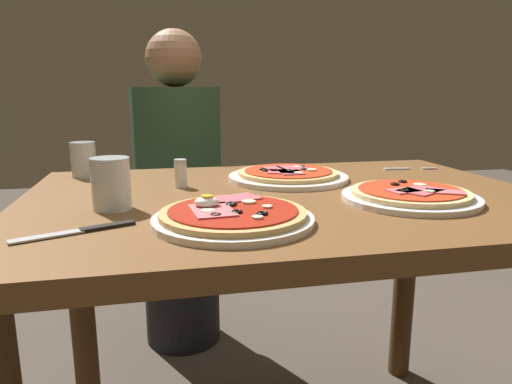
{
  "coord_description": "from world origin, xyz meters",
  "views": [
    {
      "loc": [
        -0.28,
        -0.97,
        0.97
      ],
      "look_at": [
        -0.09,
        -0.1,
        0.77
      ],
      "focal_mm": 32.41,
      "sensor_mm": 36.0,
      "label": 1
    }
  ],
  "objects_px": {
    "pizza_foreground": "(233,216)",
    "pizza_across_right": "(410,195)",
    "water_glass_far": "(84,162)",
    "knife": "(84,230)",
    "diner_person": "(179,201)",
    "fork": "(406,169)",
    "salt_shaker": "(181,174)",
    "pizza_across_left": "(288,175)",
    "water_glass_near": "(111,187)",
    "dining_table": "(287,245)"
  },
  "relations": [
    {
      "from": "pizza_across_right",
      "to": "salt_shaker",
      "type": "distance_m",
      "value": 0.52
    },
    {
      "from": "water_glass_near",
      "to": "pizza_foreground",
      "type": "bearing_deg",
      "value": -34.35
    },
    {
      "from": "water_glass_far",
      "to": "diner_person",
      "type": "height_order",
      "value": "diner_person"
    },
    {
      "from": "water_glass_far",
      "to": "fork",
      "type": "xyz_separation_m",
      "value": [
        0.9,
        -0.08,
        -0.04
      ]
    },
    {
      "from": "pizza_foreground",
      "to": "knife",
      "type": "bearing_deg",
      "value": 179.99
    },
    {
      "from": "pizza_foreground",
      "to": "pizza_across_right",
      "type": "bearing_deg",
      "value": 12.42
    },
    {
      "from": "pizza_across_right",
      "to": "water_glass_near",
      "type": "relative_size",
      "value": 2.8
    },
    {
      "from": "pizza_foreground",
      "to": "knife",
      "type": "distance_m",
      "value": 0.24
    },
    {
      "from": "pizza_across_left",
      "to": "water_glass_near",
      "type": "distance_m",
      "value": 0.47
    },
    {
      "from": "water_glass_near",
      "to": "diner_person",
      "type": "distance_m",
      "value": 0.85
    },
    {
      "from": "pizza_across_left",
      "to": "fork",
      "type": "bearing_deg",
      "value": 11.57
    },
    {
      "from": "knife",
      "to": "water_glass_far",
      "type": "bearing_deg",
      "value": 97.62
    },
    {
      "from": "fork",
      "to": "diner_person",
      "type": "distance_m",
      "value": 0.83
    },
    {
      "from": "pizza_across_right",
      "to": "water_glass_far",
      "type": "distance_m",
      "value": 0.83
    },
    {
      "from": "salt_shaker",
      "to": "diner_person",
      "type": "xyz_separation_m",
      "value": [
        0.02,
        0.62,
        -0.21
      ]
    },
    {
      "from": "dining_table",
      "to": "pizza_foreground",
      "type": "relative_size",
      "value": 4.09
    },
    {
      "from": "knife",
      "to": "pizza_foreground",
      "type": "bearing_deg",
      "value": -0.01
    },
    {
      "from": "water_glass_near",
      "to": "salt_shaker",
      "type": "height_order",
      "value": "water_glass_near"
    },
    {
      "from": "dining_table",
      "to": "fork",
      "type": "bearing_deg",
      "value": 28.87
    },
    {
      "from": "knife",
      "to": "diner_person",
      "type": "height_order",
      "value": "diner_person"
    },
    {
      "from": "pizza_foreground",
      "to": "water_glass_near",
      "type": "height_order",
      "value": "water_glass_near"
    },
    {
      "from": "water_glass_near",
      "to": "fork",
      "type": "height_order",
      "value": "water_glass_near"
    },
    {
      "from": "water_glass_far",
      "to": "diner_person",
      "type": "bearing_deg",
      "value": 58.35
    },
    {
      "from": "water_glass_near",
      "to": "knife",
      "type": "xyz_separation_m",
      "value": [
        -0.03,
        -0.14,
        -0.04
      ]
    },
    {
      "from": "diner_person",
      "to": "water_glass_near",
      "type": "bearing_deg",
      "value": 78.6
    },
    {
      "from": "knife",
      "to": "salt_shaker",
      "type": "bearing_deg",
      "value": 61.98
    },
    {
      "from": "water_glass_far",
      "to": "fork",
      "type": "relative_size",
      "value": 0.59
    },
    {
      "from": "dining_table",
      "to": "diner_person",
      "type": "bearing_deg",
      "value": 105.58
    },
    {
      "from": "pizza_foreground",
      "to": "diner_person",
      "type": "distance_m",
      "value": 0.97
    },
    {
      "from": "pizza_across_right",
      "to": "water_glass_near",
      "type": "bearing_deg",
      "value": 174.39
    },
    {
      "from": "salt_shaker",
      "to": "diner_person",
      "type": "relative_size",
      "value": 0.06
    },
    {
      "from": "salt_shaker",
      "to": "pizza_across_right",
      "type": "bearing_deg",
      "value": -27.75
    },
    {
      "from": "pizza_across_right",
      "to": "knife",
      "type": "bearing_deg",
      "value": -172.3
    },
    {
      "from": "pizza_foreground",
      "to": "knife",
      "type": "xyz_separation_m",
      "value": [
        -0.24,
        0.0,
        -0.01
      ]
    },
    {
      "from": "dining_table",
      "to": "water_glass_far",
      "type": "xyz_separation_m",
      "value": [
        -0.47,
        0.31,
        0.16
      ]
    },
    {
      "from": "dining_table",
      "to": "pizza_across_left",
      "type": "distance_m",
      "value": 0.21
    },
    {
      "from": "pizza_across_right",
      "to": "water_glass_far",
      "type": "bearing_deg",
      "value": 148.25
    },
    {
      "from": "water_glass_far",
      "to": "pizza_foreground",
      "type": "bearing_deg",
      "value": -58.91
    },
    {
      "from": "water_glass_near",
      "to": "knife",
      "type": "distance_m",
      "value": 0.15
    },
    {
      "from": "fork",
      "to": "diner_person",
      "type": "xyz_separation_m",
      "value": [
        -0.63,
        0.51,
        -0.18
      ]
    },
    {
      "from": "pizza_foreground",
      "to": "diner_person",
      "type": "height_order",
      "value": "diner_person"
    },
    {
      "from": "dining_table",
      "to": "knife",
      "type": "distance_m",
      "value": 0.47
    },
    {
      "from": "pizza_across_left",
      "to": "water_glass_near",
      "type": "height_order",
      "value": "water_glass_near"
    },
    {
      "from": "dining_table",
      "to": "salt_shaker",
      "type": "bearing_deg",
      "value": 152.34
    },
    {
      "from": "knife",
      "to": "pizza_across_right",
      "type": "bearing_deg",
      "value": 7.7
    },
    {
      "from": "pizza_across_right",
      "to": "diner_person",
      "type": "height_order",
      "value": "diner_person"
    },
    {
      "from": "knife",
      "to": "diner_person",
      "type": "distance_m",
      "value": 0.99
    },
    {
      "from": "pizza_foreground",
      "to": "diner_person",
      "type": "bearing_deg",
      "value": 92.95
    },
    {
      "from": "salt_shaker",
      "to": "water_glass_near",
      "type": "bearing_deg",
      "value": -127.71
    },
    {
      "from": "salt_shaker",
      "to": "dining_table",
      "type": "bearing_deg",
      "value": -27.66
    }
  ]
}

